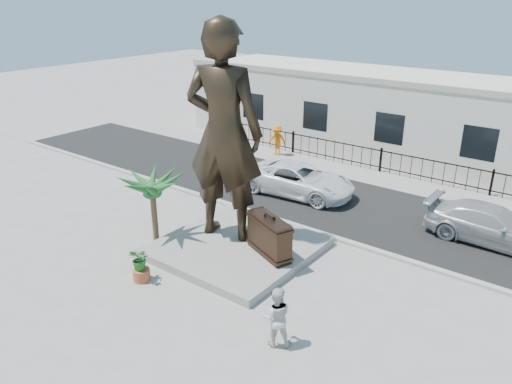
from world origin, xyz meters
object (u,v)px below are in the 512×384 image
Objects in this scene: statue at (224,133)px; car_white at (299,180)px; tourist at (276,317)px; suitcase at (269,236)px.

statue is 1.51× the size of car_white.
tourist reaches higher than car_white.
tourist reaches higher than suitcase.
tourist is 10.82m from car_white.
suitcase is 4.44m from tourist.
tourist is (4.99, -3.79, -3.37)m from statue.
statue is 3.95m from suitcase.
statue is 4.54× the size of tourist.
suitcase reaches higher than car_white.
suitcase is at bearing -161.68° from car_white.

